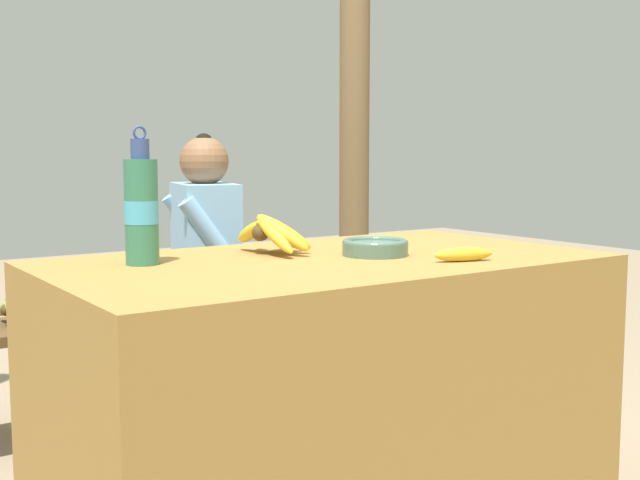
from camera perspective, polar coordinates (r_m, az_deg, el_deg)
The scene contains 9 objects.
market_counter at distance 2.10m, azimuth 0.46°, elevation -11.20°, with size 1.38×0.78×0.73m.
banana_bunch_ripe at distance 2.10m, azimuth -3.43°, elevation 0.55°, with size 0.17×0.27×0.12m.
serving_bowl at distance 2.07m, azimuth 3.94°, elevation -0.47°, with size 0.17×0.17×0.04m.
water_bottle at distance 1.94m, azimuth -12.58°, elevation 2.16°, with size 0.08×0.08×0.33m.
loose_banana_front at distance 1.99m, azimuth 10.18°, elevation -1.01°, with size 0.16×0.08×0.03m.
wooden_bench at distance 3.00m, azimuth -13.10°, elevation -6.22°, with size 1.58×0.32×0.42m.
seated_vendor at distance 3.03m, azimuth -9.02°, elevation -1.04°, with size 0.45×0.42×1.06m.
banana_bunch_green at distance 2.86m, azimuth -20.80°, elevation -4.64°, with size 0.14×0.22×0.11m.
support_post_far at distance 3.70m, azimuth 2.48°, elevation 11.28°, with size 0.14×0.14×2.63m.
Camera 1 is at (-1.14, -1.64, 1.00)m, focal length 45.00 mm.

